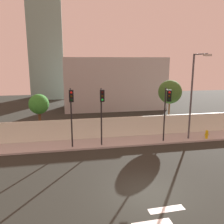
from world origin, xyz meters
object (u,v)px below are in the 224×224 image
fire_hydrant (207,134)px  roadside_tree_midleft (170,92)px  traffic_light_center (167,104)px  roadside_tree_leftmost (39,105)px  traffic_light_left (102,106)px  street_lamp_curbside (193,90)px  traffic_light_right (71,106)px

fire_hydrant → roadside_tree_midleft: (-2.09, 3.58, 3.37)m
traffic_light_center → roadside_tree_leftmost: size_ratio=1.14×
traffic_light_left → roadside_tree_midleft: size_ratio=0.92×
street_lamp_curbside → fire_hydrant: street_lamp_curbside is taller
traffic_light_left → traffic_light_right: size_ratio=0.99×
traffic_light_center → street_lamp_curbside: 2.91m
traffic_light_left → roadside_tree_leftmost: size_ratio=1.16×
traffic_light_left → street_lamp_curbside: bearing=3.2°
traffic_light_center → roadside_tree_midleft: bearing=63.1°
traffic_light_center → street_lamp_curbside: bearing=14.9°
traffic_light_center → roadside_tree_midleft: (2.16, 4.24, 0.38)m
traffic_light_left → fire_hydrant: 10.00m
fire_hydrant → traffic_light_center: bearing=-171.1°
traffic_light_left → traffic_light_right: traffic_light_right is taller
street_lamp_curbside → roadside_tree_midleft: (-0.50, 3.54, -0.60)m
traffic_light_left → fire_hydrant: bearing=2.4°
roadside_tree_leftmost → traffic_light_right: bearing=-54.7°
traffic_light_right → roadside_tree_leftmost: bearing=125.3°
traffic_light_left → street_lamp_curbside: 8.01m
traffic_light_right → traffic_light_left: bearing=-0.5°
traffic_light_left → roadside_tree_leftmost: bearing=142.3°
traffic_light_center → roadside_tree_leftmost: bearing=157.9°
traffic_light_center → roadside_tree_midleft: roadside_tree_midleft is taller
traffic_light_right → roadside_tree_midleft: 10.56m
street_lamp_curbside → traffic_light_left: bearing=-176.8°
roadside_tree_midleft → traffic_light_right: bearing=-158.0°
street_lamp_curbside → fire_hydrant: size_ratio=9.61×
fire_hydrant → traffic_light_right: bearing=-178.2°
roadside_tree_midleft → roadside_tree_leftmost: bearing=180.0°
street_lamp_curbside → roadside_tree_midleft: street_lamp_curbside is taller
traffic_light_left → traffic_light_right: 2.34m
traffic_light_center → fire_hydrant: 5.23m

